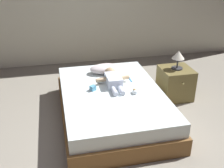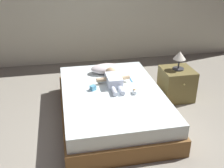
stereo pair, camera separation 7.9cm
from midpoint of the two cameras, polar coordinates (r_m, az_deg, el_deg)
name	(u,v)px [view 2 (the right image)]	position (r m, az deg, el deg)	size (l,w,h in m)	color
ground_plane	(108,153)	(3.22, -0.22, -14.29)	(8.00, 8.00, 0.00)	gray
bed	(112,104)	(3.74, 0.61, -4.24)	(1.37, 2.00, 0.41)	brown
pillow	(106,69)	(4.16, -0.70, 3.25)	(0.46, 0.27, 0.14)	white
baby	(113,79)	(3.81, 0.85, 1.03)	(0.48, 0.66, 0.16)	white
toothbrush	(131,80)	(3.95, 4.56, 0.92)	(0.01, 0.15, 0.02)	#3C97E2
nightstand	(176,84)	(4.34, 13.85, 0.04)	(0.47, 0.50, 0.48)	brown
lamp	(180,57)	(4.17, 14.49, 5.49)	(0.19, 0.19, 0.29)	#333338
toy_block	(93,88)	(3.65, -3.40, -0.80)	(0.09, 0.09, 0.07)	#58A8D1
baby_bottle	(135,91)	(3.58, 5.37, -1.54)	(0.07, 0.10, 0.07)	white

